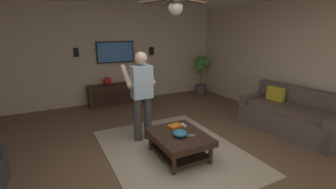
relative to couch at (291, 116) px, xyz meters
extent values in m
plane|color=brown|center=(-0.09, 2.70, -0.32)|extent=(9.09, 9.09, 0.00)
cube|color=#C6B299|center=(3.74, 2.70, 1.00)|extent=(0.10, 6.61, 2.64)
cube|color=beige|center=(-0.09, -0.56, 1.00)|extent=(7.77, 0.10, 2.64)
cube|color=tan|center=(0.33, 2.52, -0.31)|extent=(2.81, 2.14, 0.01)
cube|color=#564C47|center=(-0.01, 0.04, -0.11)|extent=(1.99, 1.06, 0.42)
cube|color=#564C47|center=(0.03, -0.29, 0.33)|extent=(1.91, 0.42, 0.45)
cube|color=#564C47|center=(0.84, 0.14, -0.03)|extent=(0.28, 0.86, 0.58)
cube|color=brown|center=(-0.02, 0.12, 0.16)|extent=(1.56, 0.77, 0.12)
cube|color=gold|center=(0.43, -0.01, 0.32)|extent=(0.37, 0.15, 0.36)
cube|color=#332116|center=(0.13, 2.52, 0.03)|extent=(1.00, 0.80, 0.10)
cylinder|color=#332116|center=(0.55, 2.20, -0.17)|extent=(0.07, 0.07, 0.30)
cylinder|color=#332116|center=(0.55, 2.84, -0.17)|extent=(0.07, 0.07, 0.30)
cylinder|color=#332116|center=(-0.29, 2.20, -0.17)|extent=(0.07, 0.07, 0.30)
cylinder|color=#332116|center=(-0.29, 2.84, -0.17)|extent=(0.07, 0.07, 0.30)
cube|color=black|center=(0.13, 2.52, -0.22)|extent=(0.88, 0.68, 0.03)
cube|color=#332116|center=(3.41, 2.53, -0.04)|extent=(0.44, 1.70, 0.55)
cube|color=black|center=(3.19, 2.53, -0.04)|extent=(0.01, 1.56, 0.39)
cube|color=black|center=(3.65, 2.53, 1.08)|extent=(0.05, 1.03, 0.58)
cube|color=#326DBB|center=(3.63, 2.53, 1.08)|extent=(0.01, 0.97, 0.52)
cylinder|color=#3F3F3F|center=(0.98, 2.71, 0.09)|extent=(0.14, 0.14, 0.82)
cylinder|color=#3F3F3F|center=(0.98, 2.91, 0.09)|extent=(0.14, 0.14, 0.82)
cube|color=silver|center=(0.98, 2.81, 0.79)|extent=(0.22, 0.36, 0.58)
sphere|color=beige|center=(0.98, 2.81, 1.21)|extent=(0.22, 0.22, 0.22)
cylinder|color=beige|center=(1.16, 2.59, 0.88)|extent=(0.48, 0.09, 0.37)
cylinder|color=beige|center=(1.16, 3.03, 0.88)|extent=(0.48, 0.09, 0.37)
cube|color=white|center=(1.36, 2.81, 0.78)|extent=(0.04, 0.05, 0.16)
cylinder|color=#4C4C51|center=(3.24, -0.06, -0.18)|extent=(0.34, 0.34, 0.28)
cylinder|color=brown|center=(3.24, -0.06, 0.20)|extent=(0.05, 0.05, 0.46)
sphere|color=#3D7F38|center=(3.28, -0.01, 0.72)|extent=(0.26, 0.26, 0.26)
sphere|color=#3D7F38|center=(3.30, -0.21, 0.68)|extent=(0.36, 0.36, 0.36)
sphere|color=#3D7F38|center=(3.28, 0.00, 0.53)|extent=(0.26, 0.26, 0.26)
ellipsoid|color=teal|center=(0.05, 2.56, 0.13)|extent=(0.23, 0.23, 0.10)
cube|color=white|center=(0.39, 2.28, 0.09)|extent=(0.15, 0.06, 0.02)
cube|color=black|center=(-0.02, 2.55, 0.09)|extent=(0.14, 0.13, 0.02)
cube|color=slate|center=(-0.02, 2.41, 0.09)|extent=(0.11, 0.15, 0.02)
cube|color=orange|center=(0.41, 2.45, 0.10)|extent=(0.20, 0.24, 0.04)
sphere|color=red|center=(3.44, 2.85, 0.34)|extent=(0.22, 0.22, 0.22)
cube|color=black|center=(3.66, 1.45, 1.06)|extent=(0.06, 0.12, 0.22)
cube|color=black|center=(3.66, 3.54, 1.11)|extent=(0.06, 0.12, 0.22)
sphere|color=silver|center=(-0.46, 2.92, 1.92)|extent=(0.16, 0.16, 0.16)
cube|color=brown|center=(-0.15, 3.01, 2.02)|extent=(0.57, 0.26, 0.02)
cube|color=brown|center=(-0.31, 2.64, 2.02)|extent=(0.36, 0.56, 0.02)
camera|label=1|loc=(-2.96, 4.30, 1.71)|focal=25.91mm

